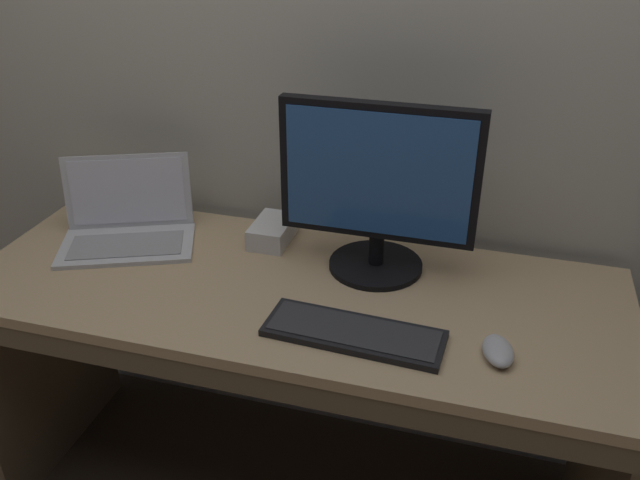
# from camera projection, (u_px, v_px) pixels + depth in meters

# --- Properties ---
(desk) EXTENTS (1.65, 0.64, 0.76)m
(desk) POSITION_uv_depth(u_px,v_px,m) (292.00, 356.00, 1.74)
(desk) COLOR tan
(desk) RESTS_ON ground
(laptop_silver) EXTENTS (0.42, 0.37, 0.22)m
(laptop_silver) POSITION_uv_depth(u_px,v_px,m) (128.00, 224.00, 1.83)
(laptop_silver) COLOR silver
(laptop_silver) RESTS_ON desk
(external_monitor) EXTENTS (0.49, 0.24, 0.45)m
(external_monitor) POSITION_uv_depth(u_px,v_px,m) (378.00, 186.00, 1.60)
(external_monitor) COLOR black
(external_monitor) RESTS_ON desk
(wired_keyboard) EXTENTS (0.41, 0.16, 0.02)m
(wired_keyboard) POSITION_uv_depth(u_px,v_px,m) (354.00, 333.00, 1.46)
(wired_keyboard) COLOR black
(wired_keyboard) RESTS_ON desk
(computer_mouse) EXTENTS (0.09, 0.12, 0.03)m
(computer_mouse) POSITION_uv_depth(u_px,v_px,m) (498.00, 351.00, 1.39)
(computer_mouse) COLOR #B7B7BC
(computer_mouse) RESTS_ON desk
(external_drive_box) EXTENTS (0.10, 0.16, 0.06)m
(external_drive_box) POSITION_uv_depth(u_px,v_px,m) (273.00, 231.00, 1.84)
(external_drive_box) COLOR silver
(external_drive_box) RESTS_ON desk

